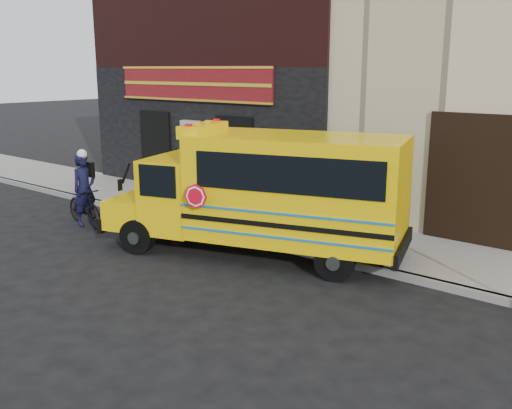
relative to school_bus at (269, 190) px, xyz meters
name	(u,v)px	position (x,y,z in m)	size (l,w,h in m)	color
ground	(181,274)	(-0.67, -2.08, -1.51)	(120.00, 120.00, 0.00)	black
curb	(260,242)	(-0.67, 0.52, -1.43)	(40.00, 0.20, 0.15)	gray
sidewalk	(296,228)	(-0.67, 2.02, -1.43)	(40.00, 3.00, 0.15)	#65635E
building	(412,4)	(-0.71, 8.37, 4.62)	(20.00, 10.70, 12.00)	beige
school_bus	(269,190)	(0.00, 0.00, 0.00)	(7.22, 4.08, 2.92)	black
bicycle	(84,206)	(-5.43, -1.08, -0.98)	(0.49, 1.75, 1.05)	black
cyclist	(85,191)	(-5.35, -1.09, -0.56)	(0.70, 0.46, 1.91)	black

